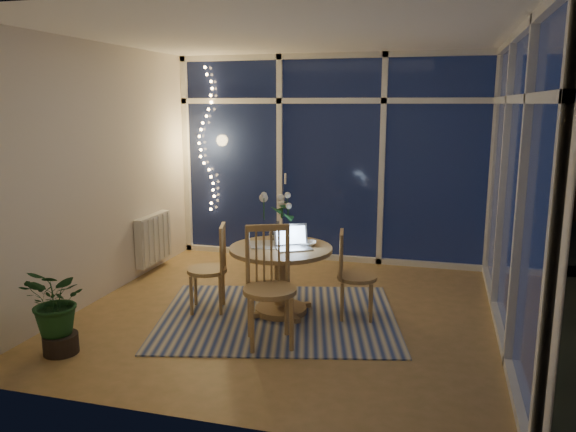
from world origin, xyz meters
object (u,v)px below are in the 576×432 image
Objects in this scene: chair_right at (357,275)px; laptop at (294,237)px; flower_vase at (278,229)px; dining_table at (281,281)px; potted_plant at (58,309)px; chair_left at (207,268)px; chair_front at (270,287)px.

chair_right is 2.65× the size of laptop.
chair_right is at bearing -12.46° from flower_vase.
potted_plant is at bearing -138.52° from dining_table.
chair_left is 0.92m from laptop.
potted_plant is at bearing -170.84° from laptop.
laptop reaches higher than chair_left.
chair_right is (0.72, 0.09, 0.09)m from dining_table.
dining_table is at bearing 76.31° from chair_front.
potted_plant reaches higher than dining_table.
dining_table is at bearing 41.48° from potted_plant.
chair_front reaches higher than flower_vase.
laptop is (-0.58, -0.13, 0.36)m from chair_right.
chair_right is 0.69m from laptop.
chair_right is at bearing 7.10° from dining_table.
laptop is at bearing 93.99° from chair_right.
flower_vase is at bearing 68.88° from chair_right.
chair_front reaches higher than dining_table.
laptop is (0.85, 0.08, 0.34)m from chair_left.
dining_table is 1.15× the size of chair_right.
chair_front is at bearing 134.21° from chair_right.
chair_left is 1.44m from chair_right.
flower_vase reaches higher than potted_plant.
chair_right is 0.84× the size of chair_front.
chair_right is 0.91m from flower_vase.
dining_table is at bearing 88.44° from chair_right.
chair_front is 1.33× the size of potted_plant.
chair_left reaches higher than potted_plant.
flower_vase is (-0.25, 0.31, -0.01)m from laptop.
dining_table is at bearing -68.09° from flower_vase.
chair_right is at bearing 81.83° from chair_left.
chair_front is at bearing 20.65° from potted_plant.
potted_plant is at bearing 113.83° from chair_right.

